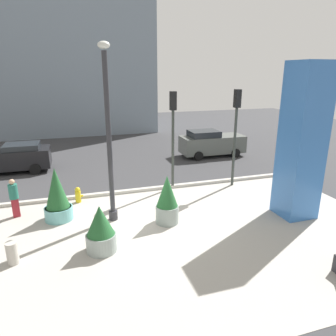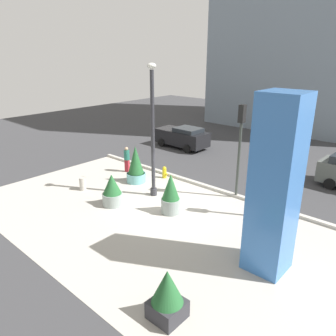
{
  "view_description": "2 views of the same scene",
  "coord_description": "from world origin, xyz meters",
  "views": [
    {
      "loc": [
        -2.92,
        -11.62,
        5.9
      ],
      "look_at": [
        0.65,
        -0.31,
        2.23
      ],
      "focal_mm": 33.45,
      "sensor_mm": 36.0,
      "label": 1
    },
    {
      "loc": [
        9.97,
        -11.35,
        7.42
      ],
      "look_at": [
        0.42,
        -0.68,
        2.31
      ],
      "focal_mm": 34.86,
      "sensor_mm": 36.0,
      "label": 2
    }
  ],
  "objects": [
    {
      "name": "ground_plane",
      "position": [
        0.0,
        4.0,
        0.0
      ],
      "size": [
        60.0,
        60.0,
        0.0
      ],
      "primitive_type": "plane",
      "color": "#38383A"
    },
    {
      "name": "plaza_pavement",
      "position": [
        0.0,
        -2.0,
        0.0
      ],
      "size": [
        18.0,
        10.0,
        0.02
      ],
      "primitive_type": "cube",
      "color": "#ADA89E",
      "rests_on": "ground_plane"
    },
    {
      "name": "curb_strip",
      "position": [
        0.0,
        3.12,
        0.08
      ],
      "size": [
        18.0,
        0.24,
        0.16
      ],
      "primitive_type": "cube",
      "color": "#B7B2A8",
      "rests_on": "ground_plane"
    },
    {
      "name": "lamp_post",
      "position": [
        -1.54,
        0.32,
        3.38
      ],
      "size": [
        0.44,
        0.44,
        6.94
      ],
      "color": "#2D2D33",
      "rests_on": "ground_plane"
    },
    {
      "name": "art_pillar_blue",
      "position": [
        5.94,
        -1.49,
        3.16
      ],
      "size": [
        1.4,
        1.4,
        6.31
      ],
      "primitive_type": "cube",
      "color": "#3870BC",
      "rests_on": "ground_plane"
    },
    {
      "name": "potted_plant_near_right",
      "position": [
        -3.68,
        1.02,
        1.03
      ],
      "size": [
        1.14,
        1.14,
        2.24
      ],
      "color": "#6BB2B2",
      "rests_on": "ground_plane"
    },
    {
      "name": "potted_plant_mid_plaza",
      "position": [
        0.52,
        -0.6,
        0.96
      ],
      "size": [
        0.94,
        0.94,
        2.02
      ],
      "color": "gray",
      "rests_on": "ground_plane"
    },
    {
      "name": "potted_plant_by_pillar",
      "position": [
        -2.25,
        -1.94,
        0.8
      ],
      "size": [
        1.04,
        1.04,
        1.68
      ],
      "color": "gray",
      "rests_on": "ground_plane"
    },
    {
      "name": "potted_plant_curbside",
      "position": [
        4.87,
        -5.69,
        0.82
      ],
      "size": [
        0.96,
        0.96,
        1.65
      ],
      "color": "#2D2D33",
      "rests_on": "ground_plane"
    },
    {
      "name": "fire_hydrant",
      "position": [
        -2.85,
        2.63,
        0.37
      ],
      "size": [
        0.36,
        0.26,
        0.75
      ],
      "color": "gold",
      "rests_on": "ground_plane"
    },
    {
      "name": "concrete_bollard",
      "position": [
        -5.03,
        -1.85,
        0.38
      ],
      "size": [
        0.36,
        0.36,
        0.75
      ],
      "primitive_type": "cylinder",
      "color": "#B2ADA3",
      "rests_on": "ground_plane"
    },
    {
      "name": "traffic_light_corner",
      "position": [
        1.98,
        3.09,
        3.33
      ],
      "size": [
        0.28,
        0.42,
        4.99
      ],
      "color": "#333833",
      "rests_on": "ground_plane"
    },
    {
      "name": "traffic_light_far_side",
      "position": [
        5.19,
        2.56,
        3.37
      ],
      "size": [
        0.28,
        0.42,
        5.06
      ],
      "color": "#333833",
      "rests_on": "ground_plane"
    },
    {
      "name": "car_curb_west",
      "position": [
        -6.43,
        8.73,
        0.89
      ],
      "size": [
        4.5,
        2.18,
        1.72
      ],
      "color": "black",
      "rests_on": "ground_plane"
    },
    {
      "name": "pedestrian_on_sidewalk",
      "position": [
        -5.41,
        1.83,
        0.93
      ],
      "size": [
        0.44,
        0.44,
        1.68
      ],
      "color": "maroon",
      "rests_on": "ground_plane"
    }
  ]
}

